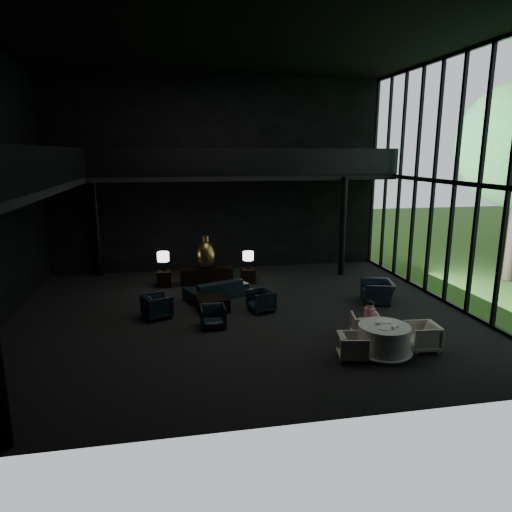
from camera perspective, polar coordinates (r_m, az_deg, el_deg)
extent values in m
cube|color=black|center=(14.35, -1.80, -7.34)|extent=(14.00, 12.00, 0.02)
cube|color=black|center=(13.81, -2.05, 25.59)|extent=(14.00, 12.00, 0.02)
cube|color=black|center=(19.44, -4.68, 9.99)|extent=(14.00, 0.04, 8.00)
cube|color=black|center=(7.66, 5.05, 5.69)|extent=(14.00, 0.04, 8.00)
cube|color=black|center=(13.91, -27.37, 7.51)|extent=(2.00, 12.00, 0.25)
cube|color=black|center=(18.59, -1.23, 9.91)|extent=(12.00, 2.00, 0.25)
cube|color=black|center=(13.63, -23.55, 10.33)|extent=(0.06, 12.00, 1.00)
cube|color=black|center=(17.58, -0.69, 11.70)|extent=(12.00, 0.06, 1.00)
cylinder|color=black|center=(19.46, -19.30, 3.40)|extent=(0.24, 0.24, 4.00)
cylinder|color=black|center=(18.85, 10.80, 3.61)|extent=(0.24, 0.24, 4.00)
cube|color=black|center=(17.60, -6.20, -2.50)|extent=(2.00, 0.45, 0.63)
ellipsoid|color=olive|center=(17.36, -6.26, 0.14)|extent=(0.67, 0.67, 1.05)
cylinder|color=olive|center=(17.23, -6.31, 2.18)|extent=(0.23, 0.23, 0.21)
cube|color=black|center=(17.58, -11.42, -2.78)|extent=(0.53, 0.53, 0.59)
cylinder|color=black|center=(17.45, -11.49, -1.25)|extent=(0.13, 0.13, 0.38)
cylinder|color=white|center=(17.37, -11.54, -0.08)|extent=(0.44, 0.44, 0.35)
cube|color=black|center=(17.67, -0.98, -2.50)|extent=(0.50, 0.50, 0.55)
cylinder|color=black|center=(17.54, -0.98, -1.07)|extent=(0.12, 0.12, 0.36)
cylinder|color=white|center=(17.46, -0.99, 0.03)|extent=(0.41, 0.41, 0.33)
imported|color=black|center=(15.89, -4.99, -3.65)|extent=(2.40, 1.49, 0.90)
imported|color=black|center=(14.30, -12.25, -5.95)|extent=(1.00, 1.03, 0.83)
imported|color=black|center=(14.52, 0.61, -5.53)|extent=(0.85, 0.88, 0.75)
imported|color=black|center=(13.30, -5.40, -7.49)|extent=(0.67, 0.63, 0.68)
imported|color=black|center=(15.89, 14.96, -3.85)|extent=(1.01, 1.31, 1.01)
cube|color=black|center=(14.76, -5.51, -5.92)|extent=(1.09, 1.09, 0.43)
cylinder|color=white|center=(12.01, 15.66, -10.05)|extent=(1.28, 1.28, 0.75)
cone|color=white|center=(12.14, 15.57, -11.47)|extent=(1.45, 1.45, 0.10)
imported|color=beige|center=(12.90, 13.53, -8.41)|extent=(0.80, 0.77, 0.70)
imported|color=beige|center=(12.55, 20.08, -9.31)|extent=(0.76, 0.80, 0.76)
imported|color=beige|center=(11.59, 11.99, -11.01)|extent=(0.68, 0.71, 0.63)
cylinder|color=pink|center=(12.76, 13.98, -7.21)|extent=(0.29, 0.29, 0.42)
sphere|color=#D8A884|center=(12.66, 14.06, -5.88)|extent=(0.21, 0.21, 0.21)
ellipsoid|color=black|center=(12.65, 14.07, -5.75)|extent=(0.22, 0.22, 0.15)
cylinder|color=white|center=(11.67, 15.74, -8.71)|extent=(0.27, 0.27, 0.02)
cylinder|color=white|center=(12.13, 16.04, -7.90)|extent=(0.31, 0.31, 0.02)
cylinder|color=white|center=(11.89, 17.11, -8.41)|extent=(0.15, 0.15, 0.01)
cylinder|color=white|center=(11.84, 17.27, -8.33)|extent=(0.09, 0.09, 0.06)
ellipsoid|color=white|center=(11.90, 14.98, -8.08)|extent=(0.15, 0.15, 0.07)
cylinder|color=#99999E|center=(11.69, 16.72, -8.57)|extent=(0.07, 0.07, 0.08)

